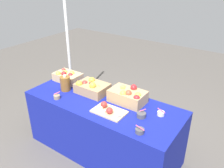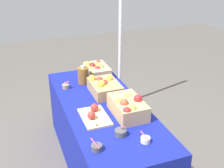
# 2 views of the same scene
# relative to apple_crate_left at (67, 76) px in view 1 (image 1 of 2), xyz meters

# --- Properties ---
(ground_plane) EXTENTS (10.00, 10.00, 0.00)m
(ground_plane) POSITION_rel_apple_crate_left_xyz_m (0.73, -0.17, -0.81)
(ground_plane) COLOR #56514C
(table) EXTENTS (1.90, 0.76, 0.74)m
(table) POSITION_rel_apple_crate_left_xyz_m (0.73, -0.17, -0.44)
(table) COLOR navy
(table) RESTS_ON ground_plane
(apple_crate_left) EXTENTS (0.37, 0.25, 0.16)m
(apple_crate_left) POSITION_rel_apple_crate_left_xyz_m (0.00, 0.00, 0.00)
(apple_crate_left) COLOR tan
(apple_crate_left) RESTS_ON table
(apple_crate_middle) EXTENTS (0.39, 0.28, 0.18)m
(apple_crate_middle) POSITION_rel_apple_crate_left_xyz_m (0.50, -0.07, 0.01)
(apple_crate_middle) COLOR tan
(apple_crate_middle) RESTS_ON table
(apple_crate_right) EXTENTS (0.41, 0.26, 0.20)m
(apple_crate_right) POSITION_rel_apple_crate_left_xyz_m (0.99, -0.02, 0.02)
(apple_crate_right) COLOR tan
(apple_crate_right) RESTS_ON table
(cutting_board_front) EXTENTS (0.36, 0.23, 0.09)m
(cutting_board_front) POSITION_rel_apple_crate_left_xyz_m (0.93, -0.32, -0.04)
(cutting_board_front) COLOR #D1B284
(cutting_board_front) RESTS_ON table
(sample_bowl_near) EXTENTS (0.09, 0.08, 0.10)m
(sample_bowl_near) POSITION_rel_apple_crate_left_xyz_m (1.42, -0.05, -0.04)
(sample_bowl_near) COLOR silver
(sample_bowl_near) RESTS_ON table
(sample_bowl_mid) EXTENTS (0.09, 0.09, 0.11)m
(sample_bowl_mid) POSITION_rel_apple_crate_left_xyz_m (1.38, -0.44, -0.04)
(sample_bowl_mid) COLOR #4C4C51
(sample_bowl_mid) RESTS_ON table
(sample_bowl_far) EXTENTS (0.08, 0.08, 0.10)m
(sample_bowl_far) POSITION_rel_apple_crate_left_xyz_m (0.25, -0.43, -0.04)
(sample_bowl_far) COLOR gray
(sample_bowl_far) RESTS_ON table
(sample_bowl_extra) EXTENTS (0.10, 0.10, 0.11)m
(sample_bowl_extra) POSITION_rel_apple_crate_left_xyz_m (1.26, -0.20, -0.04)
(sample_bowl_extra) COLOR #4C4C51
(sample_bowl_extra) RESTS_ON table
(cider_jug) EXTENTS (0.13, 0.13, 0.21)m
(cider_jug) POSITION_rel_apple_crate_left_xyz_m (0.18, -0.21, 0.03)
(cider_jug) COLOR brown
(cider_jug) RESTS_ON table
(tent_pole) EXTENTS (0.04, 0.04, 2.10)m
(tent_pole) POSITION_rel_apple_crate_left_xyz_m (-0.41, 0.47, 0.24)
(tent_pole) COLOR white
(tent_pole) RESTS_ON ground_plane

